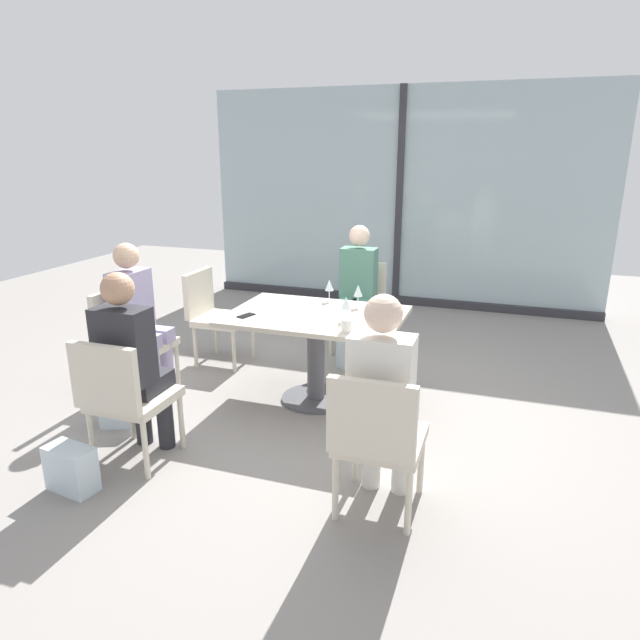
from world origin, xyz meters
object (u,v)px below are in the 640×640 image
chair_front_right (377,435)px  person_front_right (383,392)px  chair_side_end (129,336)px  wine_glass_0 (358,291)px  cell_phone_on_table (246,316)px  coffee_cup (346,326)px  wine_glass_1 (371,308)px  dining_table_main (316,335)px  chair_far_left (214,311)px  handbag_1 (71,469)px  person_near_window (357,284)px  wine_glass_2 (329,286)px  person_side_end (138,313)px  chair_front_left (124,394)px  handbag_0 (354,355)px  wine_glass_3 (346,303)px  person_front_left (131,358)px  handbag_2 (122,407)px

chair_front_right → person_front_right: bearing=90.0°
chair_side_end → wine_glass_0: bearing=20.2°
chair_side_end → cell_phone_on_table: size_ratio=6.04×
coffee_cup → wine_glass_1: bearing=54.7°
dining_table_main → chair_far_left: 1.31m
chair_front_right → chair_far_left: same height
handbag_1 → person_front_right: bearing=22.9°
chair_side_end → person_near_window: size_ratio=0.69×
wine_glass_2 → handbag_1: bearing=-114.5°
dining_table_main → person_side_end: bearing=-165.9°
person_side_end → person_front_right: bearing=-21.3°
person_side_end → cell_phone_on_table: bearing=7.2°
chair_front_left → handbag_0: chair_front_left is taller
handbag_0 → wine_glass_0: bearing=-47.8°
dining_table_main → chair_side_end: size_ratio=1.54×
dining_table_main → coffee_cup: bearing=-45.1°
handbag_1 → wine_glass_3: bearing=60.2°
wine_glass_0 → wine_glass_1: (0.22, -0.47, 0.00)m
chair_far_left → person_near_window: size_ratio=0.69×
cell_phone_on_table → person_front_left: bearing=-90.5°
person_front_right → cell_phone_on_table: (-1.29, 0.97, 0.03)m
handbag_0 → chair_front_right: bearing=-47.3°
person_front_right → handbag_0: bearing=109.7°
chair_front_left → handbag_1: chair_front_left is taller
person_near_window → wine_glass_3: size_ratio=6.81×
chair_side_end → chair_far_left: bearing=71.3°
coffee_cup → chair_side_end: bearing=179.9°
chair_front_right → chair_far_left: size_ratio=1.00×
chair_far_left → dining_table_main: bearing=-23.4°
chair_far_left → handbag_1: chair_far_left is taller
wine_glass_2 → coffee_cup: 0.84m
dining_table_main → coffee_cup: size_ratio=14.93×
handbag_0 → person_front_right: bearing=-46.3°
person_front_left → handbag_1: bearing=-108.5°
person_side_end → wine_glass_3: size_ratio=6.81×
person_side_end → wine_glass_0: person_side_end is taller
handbag_1 → handbag_2: size_ratio=1.00×
wine_glass_0 → chair_side_end: bearing=-159.8°
chair_front_left → cell_phone_on_table: (0.32, 1.08, 0.24)m
coffee_cup → handbag_2: (-1.56, -0.52, -0.64)m
chair_far_left → person_front_left: (0.39, -1.72, 0.20)m
chair_far_left → person_front_left: 1.78m
dining_table_main → wine_glass_1: 0.59m
chair_far_left → cell_phone_on_table: bearing=-46.4°
wine_glass_3 → cell_phone_on_table: bearing=-169.7°
person_near_window → handbag_2: 2.46m
chair_front_left → wine_glass_2: bearing=65.4°
wine_glass_1 → chair_far_left: bearing=157.7°
wine_glass_0 → handbag_1: wine_glass_0 is taller
person_front_left → person_side_end: (-0.58, 0.86, 0.00)m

